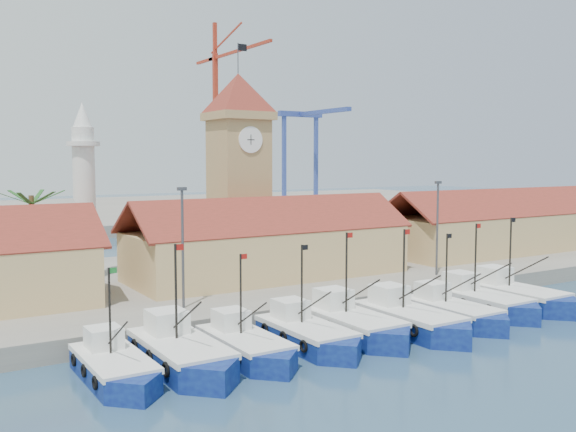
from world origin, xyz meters
TOP-DOWN VIEW (x-y plane):
  - ground at (0.00, 0.00)m, footprint 400.00×400.00m
  - quay at (0.00, 24.00)m, footprint 140.00×32.00m
  - terminal at (0.00, 110.00)m, footprint 240.00×80.00m
  - boat_0 at (-19.90, 3.00)m, footprint 3.27×8.96m
  - boat_1 at (-15.81, 3.01)m, footprint 3.81×10.43m
  - boat_2 at (-11.61, 2.69)m, footprint 3.36×9.21m
  - boat_3 at (-6.92, 2.74)m, footprint 3.49×9.55m
  - boat_4 at (-2.86, 3.08)m, footprint 3.77×10.32m
  - boat_5 at (1.49, 1.86)m, footprint 3.81×10.45m
  - boat_6 at (6.04, 2.12)m, footprint 3.50×9.59m
  - boat_7 at (10.60, 3.26)m, footprint 3.72×10.20m
  - boat_8 at (14.75, 3.09)m, footprint 3.88×10.64m
  - hall_center at (0.00, 20.00)m, footprint 27.04×10.13m
  - hall_right at (32.00, 20.00)m, footprint 31.20×10.13m
  - clock_tower at (0.00, 26.00)m, footprint 5.80×5.80m
  - minaret at (-15.00, 28.00)m, footprint 3.00×3.00m
  - palm_tree at (-20.00, 26.00)m, footprint 5.60×5.03m
  - lamp_posts at (0.50, 12.00)m, footprint 80.70×0.25m
  - crane_red_right at (35.17, 103.14)m, footprint 1.00×35.69m
  - gantry at (62.00, 106.65)m, footprint 13.00×22.00m

SIDE VIEW (x-z plane):
  - ground at x=0.00m, z-range 0.00..0.00m
  - boat_0 at x=-19.90m, z-range -2.69..4.09m
  - boat_2 at x=-11.61m, z-range -2.76..4.21m
  - boat_3 at x=-6.92m, z-range -2.87..4.36m
  - boat_6 at x=6.04m, z-range -2.88..4.38m
  - quay at x=0.00m, z-range 0.00..1.50m
  - boat_7 at x=10.60m, z-range -3.06..4.66m
  - boat_4 at x=-2.86m, z-range -3.10..4.71m
  - boat_1 at x=-15.81m, z-range -3.13..4.76m
  - boat_5 at x=1.49m, z-range -3.14..4.77m
  - boat_8 at x=14.75m, z-range -3.19..4.86m
  - terminal at x=0.00m, z-range 0.00..2.00m
  - hall_center at x=0.00m, z-range 0.18..7.79m
  - hall_right at x=32.00m, z-range 0.18..7.79m
  - palm_tree at x=-20.00m, z-range 2.05..10.44m
  - lamp_posts at x=0.50m, z-range 1.96..10.99m
  - minaret at x=-15.00m, z-range 1.58..17.88m
  - clock_tower at x=0.00m, z-range 0.61..23.31m
  - gantry at x=62.00m, z-range 8.44..31.64m
  - crane_red_right at x=35.17m, z-range 4.56..46.70m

